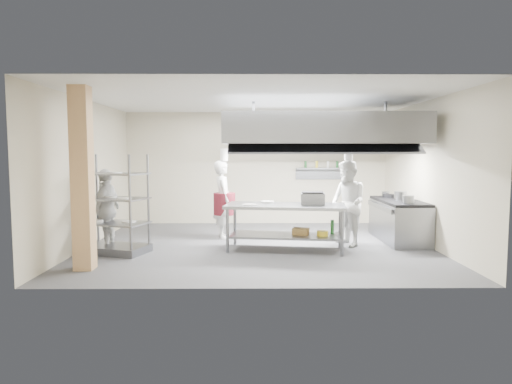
{
  "coord_description": "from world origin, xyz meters",
  "views": [
    {
      "loc": [
        -0.13,
        -9.34,
        1.94
      ],
      "look_at": [
        -0.05,
        0.2,
        1.1
      ],
      "focal_mm": 32.0,
      "sensor_mm": 36.0,
      "label": 1
    }
  ],
  "objects_px": {
    "chef_head": "(223,200)",
    "griddle": "(313,199)",
    "island": "(285,227)",
    "stockpot": "(400,196)",
    "chef_line": "(347,203)",
    "pass_rack": "(113,204)",
    "cooking_range": "(399,222)",
    "chef_plating": "(107,210)"
  },
  "relations": [
    {
      "from": "pass_rack",
      "to": "chef_head",
      "type": "height_order",
      "value": "pass_rack"
    },
    {
      "from": "island",
      "to": "griddle",
      "type": "xyz_separation_m",
      "value": [
        0.54,
        0.01,
        0.57
      ]
    },
    {
      "from": "chef_head",
      "to": "griddle",
      "type": "height_order",
      "value": "chef_head"
    },
    {
      "from": "chef_plating",
      "to": "chef_line",
      "type": "bearing_deg",
      "value": 102.42
    },
    {
      "from": "island",
      "to": "cooking_range",
      "type": "height_order",
      "value": "island"
    },
    {
      "from": "island",
      "to": "stockpot",
      "type": "distance_m",
      "value": 2.78
    },
    {
      "from": "griddle",
      "to": "cooking_range",
      "type": "bearing_deg",
      "value": 29.86
    },
    {
      "from": "chef_head",
      "to": "chef_line",
      "type": "xyz_separation_m",
      "value": [
        2.62,
        -0.88,
        0.01
      ]
    },
    {
      "from": "island",
      "to": "chef_plating",
      "type": "distance_m",
      "value": 3.54
    },
    {
      "from": "chef_head",
      "to": "griddle",
      "type": "xyz_separation_m",
      "value": [
        1.85,
        -1.28,
        0.15
      ]
    },
    {
      "from": "chef_head",
      "to": "pass_rack",
      "type": "bearing_deg",
      "value": 113.7
    },
    {
      "from": "chef_plating",
      "to": "griddle",
      "type": "relative_size",
      "value": 3.5
    },
    {
      "from": "island",
      "to": "chef_line",
      "type": "xyz_separation_m",
      "value": [
        1.31,
        0.4,
        0.43
      ]
    },
    {
      "from": "island",
      "to": "stockpot",
      "type": "relative_size",
      "value": 8.78
    },
    {
      "from": "island",
      "to": "chef_head",
      "type": "distance_m",
      "value": 1.89
    },
    {
      "from": "cooking_range",
      "to": "griddle",
      "type": "xyz_separation_m",
      "value": [
        -2.02,
        -0.93,
        0.6
      ]
    },
    {
      "from": "chef_line",
      "to": "cooking_range",
      "type": "bearing_deg",
      "value": 96.79
    },
    {
      "from": "cooking_range",
      "to": "chef_plating",
      "type": "bearing_deg",
      "value": -171.59
    },
    {
      "from": "cooking_range",
      "to": "stockpot",
      "type": "distance_m",
      "value": 0.57
    },
    {
      "from": "cooking_range",
      "to": "chef_line",
      "type": "relative_size",
      "value": 1.13
    },
    {
      "from": "pass_rack",
      "to": "stockpot",
      "type": "relative_size",
      "value": 7.14
    },
    {
      "from": "chef_head",
      "to": "chef_plating",
      "type": "relative_size",
      "value": 1.08
    },
    {
      "from": "island",
      "to": "stockpot",
      "type": "height_order",
      "value": "stockpot"
    },
    {
      "from": "cooking_range",
      "to": "griddle",
      "type": "bearing_deg",
      "value": -155.16
    },
    {
      "from": "pass_rack",
      "to": "griddle",
      "type": "bearing_deg",
      "value": 20.87
    },
    {
      "from": "island",
      "to": "chef_plating",
      "type": "relative_size",
      "value": 1.44
    },
    {
      "from": "griddle",
      "to": "stockpot",
      "type": "xyz_separation_m",
      "value": [
        2.03,
        0.92,
        -0.03
      ]
    },
    {
      "from": "cooking_range",
      "to": "griddle",
      "type": "relative_size",
      "value": 4.34
    },
    {
      "from": "chef_plating",
      "to": "griddle",
      "type": "height_order",
      "value": "chef_plating"
    },
    {
      "from": "chef_head",
      "to": "stockpot",
      "type": "height_order",
      "value": "chef_head"
    },
    {
      "from": "island",
      "to": "cooking_range",
      "type": "distance_m",
      "value": 2.72
    },
    {
      "from": "pass_rack",
      "to": "stockpot",
      "type": "bearing_deg",
      "value": 28.59
    },
    {
      "from": "stockpot",
      "to": "chef_head",
      "type": "bearing_deg",
      "value": 174.79
    },
    {
      "from": "griddle",
      "to": "chef_line",
      "type": "bearing_deg",
      "value": 32.28
    },
    {
      "from": "pass_rack",
      "to": "cooking_range",
      "type": "xyz_separation_m",
      "value": [
        5.88,
        1.15,
        -0.53
      ]
    },
    {
      "from": "pass_rack",
      "to": "chef_plating",
      "type": "bearing_deg",
      "value": 145.71
    },
    {
      "from": "pass_rack",
      "to": "cooking_range",
      "type": "height_order",
      "value": "pass_rack"
    },
    {
      "from": "pass_rack",
      "to": "griddle",
      "type": "xyz_separation_m",
      "value": [
        3.86,
        0.22,
        0.07
      ]
    },
    {
      "from": "stockpot",
      "to": "pass_rack",
      "type": "bearing_deg",
      "value": -169.02
    },
    {
      "from": "chef_line",
      "to": "chef_plating",
      "type": "bearing_deg",
      "value": -102.23
    },
    {
      "from": "island",
      "to": "stockpot",
      "type": "xyz_separation_m",
      "value": [
        2.57,
        0.93,
        0.54
      ]
    },
    {
      "from": "island",
      "to": "cooking_range",
      "type": "bearing_deg",
      "value": 28.31
    }
  ]
}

